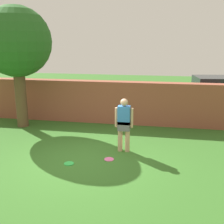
# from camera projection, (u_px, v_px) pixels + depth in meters

# --- Properties ---
(ground_plane) EXTENTS (40.00, 40.00, 0.00)m
(ground_plane) POSITION_uv_depth(u_px,v_px,m) (84.00, 160.00, 7.80)
(ground_plane) COLOR #336623
(brick_wall) EXTENTS (12.77, 0.50, 1.69)m
(brick_wall) POSITION_uv_depth(u_px,v_px,m) (74.00, 101.00, 11.46)
(brick_wall) COLOR brown
(brick_wall) RESTS_ON ground
(tree) EXTENTS (2.57, 2.57, 4.50)m
(tree) POSITION_uv_depth(u_px,v_px,m) (16.00, 43.00, 10.11)
(tree) COLOR brown
(tree) RESTS_ON ground
(person) EXTENTS (0.54, 0.22, 1.62)m
(person) POSITION_uv_depth(u_px,v_px,m) (124.00, 123.00, 8.19)
(person) COLOR tan
(person) RESTS_ON ground
(car) EXTENTS (4.40, 2.37, 1.72)m
(car) POSITION_uv_depth(u_px,v_px,m) (217.00, 96.00, 12.30)
(car) COLOR black
(car) RESTS_ON ground
(frisbee_pink) EXTENTS (0.27, 0.27, 0.02)m
(frisbee_pink) POSITION_uv_depth(u_px,v_px,m) (109.00, 159.00, 7.81)
(frisbee_pink) COLOR pink
(frisbee_pink) RESTS_ON ground
(frisbee_green) EXTENTS (0.27, 0.27, 0.02)m
(frisbee_green) POSITION_uv_depth(u_px,v_px,m) (69.00, 164.00, 7.53)
(frisbee_green) COLOR green
(frisbee_green) RESTS_ON ground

